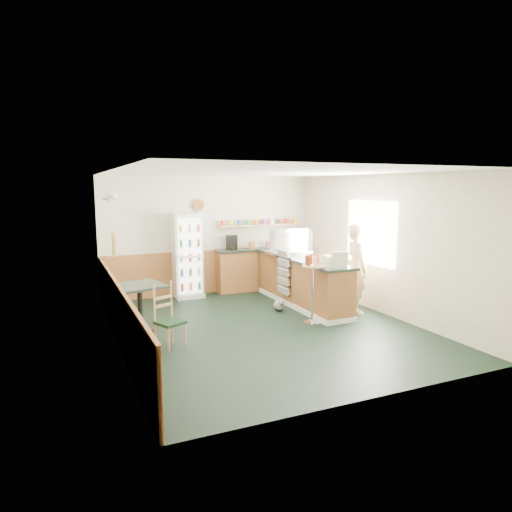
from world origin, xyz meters
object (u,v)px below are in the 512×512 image
cafe_chair (169,313)px  drinks_fridge (188,256)px  condiment_stand (313,280)px  shopkeeper (357,269)px  cash_register (335,261)px  cafe_table (140,299)px  display_case (289,242)px

cafe_chair → drinks_fridge: bearing=44.9°
drinks_fridge → cafe_chair: drinks_fridge is taller
drinks_fridge → condiment_stand: drinks_fridge is taller
cafe_chair → shopkeeper: bearing=-18.1°
cash_register → cafe_table: (-3.40, 0.72, -0.53)m
display_case → cafe_table: bearing=-162.5°
drinks_fridge → display_case: drinks_fridge is taller
display_case → condiment_stand: (-0.46, -1.80, -0.47)m
drinks_fridge → cafe_table: 2.59m
cash_register → shopkeeper: (0.70, 0.28, -0.23)m
cafe_table → cafe_chair: 0.91m
drinks_fridge → shopkeeper: bearing=-43.9°
drinks_fridge → cash_register: (1.98, -2.86, 0.17)m
shopkeeper → condiment_stand: 1.20m
shopkeeper → cafe_table: size_ratio=1.91×
drinks_fridge → cash_register: size_ratio=5.11×
drinks_fridge → cafe_table: size_ratio=2.05×
drinks_fridge → cafe_table: (-1.42, -2.14, -0.36)m
drinks_fridge → condiment_stand: size_ratio=1.52×
condiment_stand → cafe_chair: size_ratio=1.24×
cash_register → cafe_chair: (-3.11, -0.15, -0.59)m
drinks_fridge → cash_register: 3.48m
drinks_fridge → cafe_table: bearing=-123.6°
cash_register → display_case: bearing=101.1°
cafe_table → display_case: bearing=17.5°
shopkeeper → drinks_fridge: bearing=58.5°
display_case → cash_register: 1.80m
cash_register → cafe_chair: cash_register is taller
cash_register → condiment_stand: (-0.46, -0.01, -0.31)m
condiment_stand → cafe_chair: condiment_stand is taller
shopkeeper → cafe_chair: (-3.81, -0.42, -0.36)m
cafe_chair → cash_register: bearing=-21.7°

